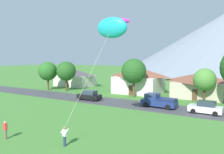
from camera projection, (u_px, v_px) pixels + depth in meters
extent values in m
cube|color=#424247|center=(143.00, 106.00, 34.84)|extent=(160.00, 6.28, 0.08)
cube|color=beige|center=(75.00, 81.00, 59.84)|extent=(9.91, 6.30, 2.85)
pyramid|color=#474247|center=(75.00, 72.00, 59.66)|extent=(10.70, 6.80, 1.57)
cube|color=brown|center=(67.00, 83.00, 57.18)|extent=(0.90, 0.06, 2.00)
cube|color=silver|center=(139.00, 85.00, 47.78)|extent=(9.32, 7.48, 3.53)
pyramid|color=brown|center=(139.00, 72.00, 47.55)|extent=(10.07, 8.08, 1.94)
cube|color=brown|center=(131.00, 90.00, 44.64)|extent=(0.90, 0.06, 2.00)
cube|color=beige|center=(199.00, 90.00, 42.16)|extent=(8.97, 7.44, 3.00)
pyramid|color=brown|center=(199.00, 77.00, 41.97)|extent=(9.69, 8.04, 1.65)
cube|color=brown|center=(195.00, 95.00, 39.03)|extent=(0.90, 0.06, 2.00)
cylinder|color=brown|center=(48.00, 84.00, 52.25)|extent=(0.44, 0.44, 2.78)
sphere|color=#286623|center=(48.00, 71.00, 51.99)|extent=(4.39, 4.39, 4.39)
cylinder|color=#4C3823|center=(66.00, 85.00, 50.84)|extent=(0.44, 0.44, 2.86)
sphere|color=#23561E|center=(66.00, 71.00, 50.58)|extent=(4.40, 4.40, 4.40)
cylinder|color=#4C3823|center=(204.00, 95.00, 37.23)|extent=(0.44, 0.44, 2.52)
sphere|color=#4C8938|center=(205.00, 79.00, 37.01)|extent=(3.71, 3.71, 3.71)
cylinder|color=brown|center=(134.00, 89.00, 42.67)|extent=(0.44, 0.44, 3.21)
sphere|color=#23561E|center=(134.00, 71.00, 42.39)|extent=(4.72, 4.72, 4.72)
cube|color=white|center=(205.00, 109.00, 29.65)|extent=(4.24, 1.91, 0.80)
cube|color=#2D3847|center=(207.00, 104.00, 29.51)|extent=(2.24, 1.64, 0.68)
cylinder|color=black|center=(193.00, 111.00, 29.64)|extent=(0.65, 0.26, 0.64)
cylinder|color=black|center=(196.00, 108.00, 31.18)|extent=(0.65, 0.26, 0.64)
cylinder|color=black|center=(215.00, 114.00, 28.17)|extent=(0.65, 0.26, 0.64)
cylinder|color=black|center=(217.00, 111.00, 29.71)|extent=(0.65, 0.26, 0.64)
cube|color=black|center=(89.00, 97.00, 39.26)|extent=(4.28, 2.01, 0.80)
cube|color=#2D3847|center=(90.00, 92.00, 39.13)|extent=(2.28, 1.69, 0.68)
cylinder|color=black|center=(80.00, 98.00, 39.12)|extent=(0.65, 0.27, 0.64)
cylinder|color=black|center=(86.00, 97.00, 40.73)|extent=(0.65, 0.27, 0.64)
cylinder|color=black|center=(93.00, 100.00, 37.83)|extent=(0.65, 0.27, 0.64)
cylinder|color=black|center=(99.00, 98.00, 39.44)|extent=(0.65, 0.27, 0.64)
cube|color=navy|center=(159.00, 103.00, 33.37)|extent=(5.27, 2.19, 0.84)
cube|color=navy|center=(152.00, 96.00, 33.91)|extent=(1.97, 1.91, 0.90)
cube|color=#2D3847|center=(152.00, 95.00, 33.89)|extent=(1.68, 1.94, 0.28)
cube|color=navy|center=(167.00, 100.00, 32.69)|extent=(2.77, 2.06, 0.36)
cylinder|color=black|center=(146.00, 105.00, 33.49)|extent=(0.77, 0.31, 0.76)
cylinder|color=black|center=(151.00, 102.00, 35.18)|extent=(0.77, 0.31, 0.76)
cylinder|color=black|center=(168.00, 107.00, 31.61)|extent=(0.77, 0.31, 0.76)
cylinder|color=black|center=(172.00, 105.00, 33.31)|extent=(0.77, 0.31, 0.76)
cylinder|color=navy|center=(65.00, 141.00, 18.75)|extent=(0.24, 0.24, 0.88)
cube|color=white|center=(65.00, 133.00, 18.69)|extent=(0.36, 0.22, 0.58)
sphere|color=#9E7051|center=(64.00, 128.00, 18.66)|extent=(0.21, 0.21, 0.21)
cylinder|color=white|center=(63.00, 130.00, 18.85)|extent=(0.18, 0.55, 0.37)
cylinder|color=white|center=(67.00, 131.00, 18.62)|extent=(0.18, 0.55, 0.37)
ellipsoid|color=#1EB2D1|center=(112.00, 28.00, 22.38)|extent=(3.53, 1.62, 2.28)
ellipsoid|color=#D12D9E|center=(115.00, 22.00, 22.75)|extent=(3.57, 0.57, 0.79)
cylinder|color=silver|center=(90.00, 73.00, 20.52)|extent=(1.07, 5.91, 8.91)
cylinder|color=#70604C|center=(6.00, 134.00, 20.44)|extent=(0.24, 0.24, 0.88)
cube|color=red|center=(5.00, 127.00, 20.38)|extent=(0.36, 0.22, 0.58)
sphere|color=beige|center=(5.00, 122.00, 20.34)|extent=(0.21, 0.21, 0.21)
cylinder|color=red|center=(4.00, 127.00, 20.49)|extent=(0.12, 0.18, 0.59)
cylinder|color=red|center=(7.00, 127.00, 20.27)|extent=(0.12, 0.18, 0.59)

